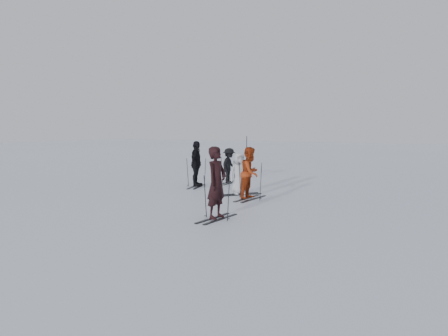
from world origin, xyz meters
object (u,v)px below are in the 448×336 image
skier_near_dark (217,184)px  skier_uphill_left (196,164)px  skier_red (250,174)px  piste_marker (247,152)px  skier_uphill_far (229,166)px  skier_grey (239,174)px

skier_near_dark → skier_uphill_left: 6.57m
skier_red → skier_uphill_left: (-3.34, 1.73, 0.06)m
skier_near_dark → piste_marker: (-6.07, 14.05, 0.01)m
skier_near_dark → skier_uphill_far: skier_near_dark is taller
skier_red → skier_grey: skier_red is taller
skier_red → piste_marker: (-5.39, 10.59, 0.09)m
skier_near_dark → skier_grey: size_ratio=1.27×
skier_uphill_left → piste_marker: bearing=-3.7°
skier_uphill_far → skier_red: bearing=-142.8°
skier_uphill_left → skier_grey: bearing=-129.0°
skier_uphill_left → piste_marker: size_ratio=0.97×
skier_near_dark → skier_uphill_far: 7.74m
skier_uphill_left → piste_marker: (-2.04, 8.86, 0.03)m
skier_red → skier_uphill_left: size_ratio=0.94×
skier_uphill_left → skier_uphill_far: bearing=-35.8°
piste_marker → skier_uphill_left: bearing=-77.0°
skier_uphill_left → skier_uphill_far: (0.61, 1.75, -0.18)m
skier_uphill_left → skier_near_dark: bearing=-158.9°
skier_near_dark → skier_red: skier_near_dark is taller
skier_red → skier_uphill_left: 3.77m
skier_grey → skier_near_dark: bearing=-123.7°
skier_near_dark → piste_marker: size_ratio=0.99×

